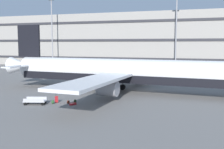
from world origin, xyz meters
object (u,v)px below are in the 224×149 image
at_px(suitcase_teal, 56,99).
at_px(backpack_upright, 75,102).
at_px(backpack_navy, 53,102).
at_px(suitcase_black, 73,104).
at_px(backpack_large, 68,102).
at_px(baggage_cart, 35,101).
at_px(airliner, 126,72).

height_order(suitcase_teal, backpack_upright, suitcase_teal).
relative_size(suitcase_teal, backpack_navy, 1.89).
bearing_deg(suitcase_black, suitcase_teal, 168.39).
height_order(backpack_large, backpack_navy, backpack_navy).
xyz_separation_m(suitcase_black, suitcase_teal, (-2.48, 0.51, 0.33)).
bearing_deg(backpack_navy, baggage_cart, -155.19).
height_order(backpack_large, backpack_upright, backpack_upright).
relative_size(backpack_large, backpack_navy, 0.88).
xyz_separation_m(airliner, suitcase_black, (-3.70, -10.35, -2.88)).
distance_m(backpack_navy, baggage_cart, 2.08).
bearing_deg(suitcase_black, baggage_cart, -164.68).
relative_size(airliner, suitcase_black, 48.17).
height_order(suitcase_black, suitcase_teal, suitcase_teal).
relative_size(suitcase_teal, backpack_large, 2.13).
distance_m(suitcase_teal, backpack_large, 1.69).
distance_m(suitcase_black, backpack_navy, 2.54).
bearing_deg(backpack_upright, backpack_navy, -157.32).
xyz_separation_m(suitcase_black, backpack_upright, (-0.04, 0.70, 0.14)).
bearing_deg(backpack_navy, suitcase_teal, 88.21).
bearing_deg(baggage_cart, backpack_navy, 24.81).
distance_m(airliner, baggage_cart, 14.34).
height_order(suitcase_teal, baggage_cart, suitcase_teal).
xyz_separation_m(backpack_large, baggage_cart, (-3.58, -1.59, 0.22)).
xyz_separation_m(backpack_large, backpack_upright, (0.77, 0.31, 0.05)).
bearing_deg(airliner, backpack_upright, -111.19).
height_order(suitcase_black, baggage_cart, baggage_cart).
bearing_deg(suitcase_teal, baggage_cart, -138.11).
relative_size(suitcase_black, backpack_large, 1.90).
xyz_separation_m(backpack_upright, baggage_cart, (-4.35, -1.90, 0.17)).
bearing_deg(backpack_large, airliner, 65.64).
xyz_separation_m(suitcase_teal, backpack_upright, (2.44, 0.19, -0.18)).
xyz_separation_m(airliner, suitcase_teal, (-6.18, -9.84, -2.55)).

